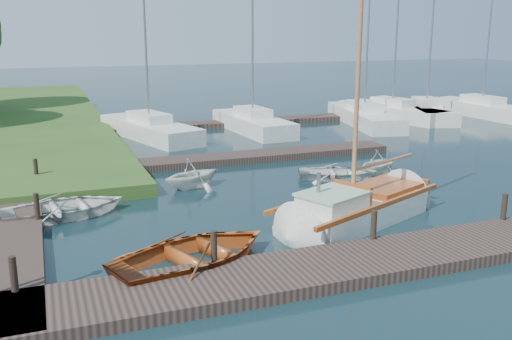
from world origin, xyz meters
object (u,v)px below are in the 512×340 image
object	(u,v)px
mooring_post_3	(504,207)
marina_boat_6	(426,110)
mooring_post_0	(14,274)
sailboat	(359,210)
mooring_post_4	(37,206)
mooring_post_5	(36,169)
tender_c	(338,170)
marina_boat_5	(392,110)
mooring_post_1	(214,246)
tender_a	(63,205)
tender_b	(192,172)
marina_boat_2	(253,122)
marina_boat_7	(482,108)
marina_boat_4	(364,115)
mooring_post_2	(374,225)
dinghy	(195,250)
marina_boat_0	(149,128)
tender_d	(379,160)

from	to	relation	value
mooring_post_3	marina_boat_6	size ratio (longest dim) A/B	0.07
mooring_post_0	sailboat	world-z (taller)	sailboat
mooring_post_4	mooring_post_5	distance (m)	5.00
mooring_post_3	tender_c	size ratio (longest dim) A/B	0.25
tender_c	marina_boat_5	xyz separation A→B (m)	(11.07, 12.67, 0.25)
mooring_post_1	tender_a	world-z (taller)	mooring_post_1
mooring_post_5	tender_b	bearing A→B (deg)	-21.57
tender_c	marina_boat_2	bearing A→B (deg)	19.39
mooring_post_0	marina_boat_7	world-z (taller)	marina_boat_7
sailboat	marina_boat_2	xyz separation A→B (m)	(2.54, 16.29, 0.23)
tender_a	marina_boat_4	bearing A→B (deg)	-64.08
mooring_post_2	dinghy	world-z (taller)	mooring_post_2
mooring_post_0	dinghy	world-z (taller)	mooring_post_0
mooring_post_3	marina_boat_2	xyz separation A→B (m)	(-1.06, 18.53, -0.12)
mooring_post_2	sailboat	size ratio (longest dim) A/B	0.08
mooring_post_4	marina_boat_7	size ratio (longest dim) A/B	0.06
mooring_post_0	marina_boat_2	world-z (taller)	marina_boat_2
sailboat	tender_c	distance (m)	5.22
marina_boat_7	marina_boat_5	bearing A→B (deg)	79.65
mooring_post_5	marina_boat_4	size ratio (longest dim) A/B	0.07
tender_a	tender_c	size ratio (longest dim) A/B	1.21
tender_b	marina_boat_5	size ratio (longest dim) A/B	0.20
marina_boat_5	mooring_post_3	bearing A→B (deg)	141.28
mooring_post_3	tender_a	world-z (taller)	mooring_post_3
mooring_post_4	marina_boat_2	size ratio (longest dim) A/B	0.07
dinghy	marina_boat_6	size ratio (longest dim) A/B	0.39
tender_a	marina_boat_0	xyz separation A→B (m)	(5.13, 12.78, 0.17)
mooring_post_0	dinghy	xyz separation A→B (m)	(4.17, 0.56, -0.25)
tender_d	marina_boat_2	xyz separation A→B (m)	(-1.32, 11.39, 0.02)
mooring_post_0	mooring_post_2	size ratio (longest dim) A/B	1.00
mooring_post_3	tender_d	size ratio (longest dim) A/B	0.37
marina_boat_7	sailboat	bearing A→B (deg)	128.87
tender_a	marina_boat_7	size ratio (longest dim) A/B	0.30
mooring_post_2	tender_a	xyz separation A→B (m)	(-7.72, 5.90, -0.30)
sailboat	dinghy	bearing A→B (deg)	173.00
mooring_post_3	sailboat	bearing A→B (deg)	148.08
mooring_post_4	marina_boat_2	xyz separation A→B (m)	(11.94, 13.53, -0.12)
mooring_post_2	marina_boat_5	bearing A→B (deg)	54.88
mooring_post_5	tender_b	world-z (taller)	tender_b
mooring_post_4	marina_boat_7	world-z (taller)	marina_boat_7
tender_d	marina_boat_4	bearing A→B (deg)	-47.68
marina_boat_2	mooring_post_3	bearing A→B (deg)	179.33
sailboat	marina_boat_4	size ratio (longest dim) A/B	0.85
tender_a	tender_d	size ratio (longest dim) A/B	1.79
mooring_post_3	mooring_post_5	distance (m)	16.40
marina_boat_4	tender_a	bearing A→B (deg)	135.92
tender_c	mooring_post_0	bearing A→B (deg)	143.44
marina_boat_0	tender_d	bearing A→B (deg)	-164.25
mooring_post_2	tender_c	distance (m)	7.64
sailboat	marina_boat_4	distance (m)	19.16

